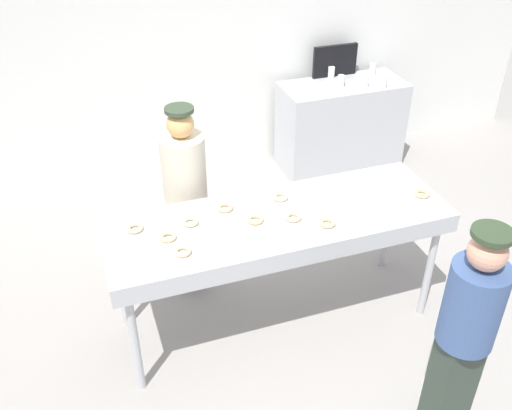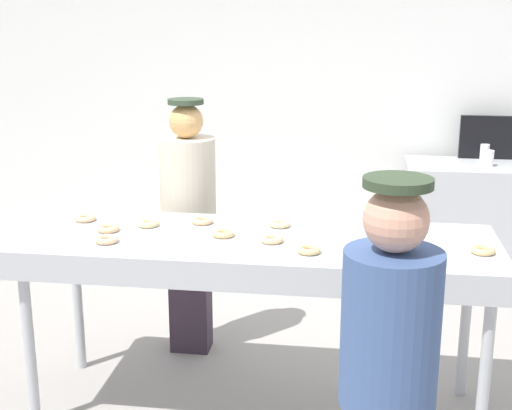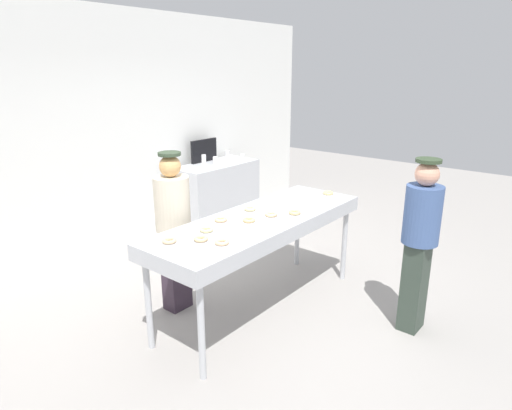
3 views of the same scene
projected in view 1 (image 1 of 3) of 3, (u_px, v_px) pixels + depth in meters
The scene contains 22 objects.
ground_plane at pixel (276, 317), 4.57m from camera, with size 16.00×16.00×0.00m, color #9E9993.
back_wall at pixel (188, 33), 5.71m from camera, with size 8.00×0.12×3.04m, color white.
fryer_conveyor at pixel (278, 225), 4.07m from camera, with size 2.43×0.80×0.97m.
plain_donut_0 at pixel (256, 220), 3.97m from camera, with size 0.12×0.12×0.03m, color #F1C882.
plain_donut_1 at pixel (225, 207), 4.10m from camera, with size 0.12×0.12×0.03m, color #F7C28C.
plain_donut_2 at pixel (327, 223), 3.94m from camera, with size 0.12×0.12×0.03m, color #E5C683.
plain_donut_3 at pixel (293, 217), 4.00m from camera, with size 0.12×0.12×0.03m, color #F6C78F.
plain_donut_4 at pixel (182, 251), 3.68m from camera, with size 0.12×0.12×0.03m, color #F6C794.
plain_donut_5 at pixel (135, 228), 3.89m from camera, with size 0.12×0.12×0.03m, color beige.
plain_donut_6 at pixel (422, 193), 4.25m from camera, with size 0.12×0.12×0.03m, color #F0CD82.
plain_donut_7 at pixel (280, 197), 4.21m from camera, with size 0.12×0.12×0.03m, color beige.
plain_donut_8 at pixel (190, 222), 3.95m from camera, with size 0.12×0.12×0.03m, color beige.
plain_donut_9 at pixel (168, 236), 3.81m from camera, with size 0.12×0.12×0.03m, color #EFC38B.
worker_baker at pixel (186, 191), 4.45m from camera, with size 0.34×0.34×1.59m.
customer_waiting at pixel (465, 334), 3.22m from camera, with size 0.31×0.31×1.60m.
prep_counter at pixel (340, 125), 6.36m from camera, with size 1.32×0.59×0.96m, color #B7BABF.
paper_cup_0 at pixel (384, 82), 5.97m from camera, with size 0.07×0.07×0.12m, color white.
paper_cup_1 at pixel (373, 69), 6.29m from camera, with size 0.07×0.07×0.12m, color white.
paper_cup_2 at pixel (331, 72), 6.20m from camera, with size 0.07×0.07×0.12m, color white.
paper_cup_3 at pixel (365, 81), 5.99m from camera, with size 0.07×0.07×0.12m, color white.
paper_cup_4 at pixel (341, 81), 6.00m from camera, with size 0.07×0.07×0.12m, color white.
menu_display at pixel (335, 61), 6.19m from camera, with size 0.50×0.04×0.34m, color black.
Camera 1 is at (-1.23, -3.08, 3.28)m, focal length 40.62 mm.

